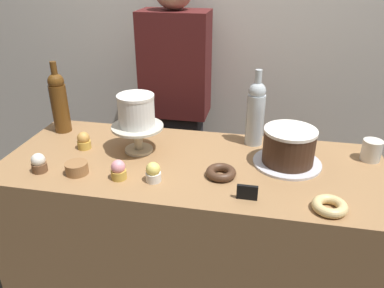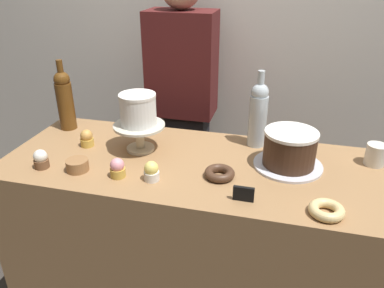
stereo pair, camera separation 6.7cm
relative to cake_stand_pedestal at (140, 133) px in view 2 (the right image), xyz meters
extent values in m
cube|color=silver|center=(0.24, 0.82, 0.31)|extent=(6.00, 0.05, 2.60)
cube|color=#997047|center=(0.24, -0.05, -0.53)|extent=(1.50, 0.60, 0.91)
cylinder|color=beige|center=(0.00, 0.00, -0.07)|extent=(0.12, 0.12, 0.01)
cylinder|color=beige|center=(0.00, 0.00, -0.02)|extent=(0.04, 0.04, 0.09)
cylinder|color=beige|center=(0.00, 0.00, 0.03)|extent=(0.21, 0.21, 0.01)
cylinder|color=white|center=(0.00, 0.00, 0.10)|extent=(0.15, 0.15, 0.12)
cylinder|color=white|center=(0.00, 0.00, 0.16)|extent=(0.15, 0.15, 0.01)
cylinder|color=silver|center=(0.60, 0.01, -0.07)|extent=(0.26, 0.26, 0.01)
cylinder|color=#3D2619|center=(0.60, 0.01, -0.01)|extent=(0.20, 0.20, 0.13)
cylinder|color=white|center=(0.60, 0.01, 0.06)|extent=(0.20, 0.20, 0.01)
cylinder|color=#B2BCC1|center=(0.46, 0.17, 0.03)|extent=(0.08, 0.08, 0.22)
sphere|color=#B2BCC1|center=(0.46, 0.17, 0.16)|extent=(0.07, 0.07, 0.07)
cylinder|color=#B2BCC1|center=(0.46, 0.17, 0.21)|extent=(0.03, 0.03, 0.08)
cylinder|color=#5B3814|center=(-0.41, 0.13, 0.03)|extent=(0.08, 0.08, 0.22)
sphere|color=#5B3814|center=(-0.41, 0.13, 0.16)|extent=(0.07, 0.07, 0.07)
cylinder|color=#5B3814|center=(-0.41, 0.13, 0.21)|extent=(0.03, 0.03, 0.08)
cylinder|color=gold|center=(-0.23, -0.02, -0.06)|extent=(0.06, 0.06, 0.03)
sphere|color=#CC9347|center=(-0.23, -0.02, -0.03)|extent=(0.05, 0.05, 0.05)
cylinder|color=gold|center=(0.00, -0.23, -0.06)|extent=(0.06, 0.06, 0.03)
sphere|color=pink|center=(0.00, -0.23, -0.03)|extent=(0.05, 0.05, 0.05)
cylinder|color=white|center=(0.13, -0.22, -0.06)|extent=(0.06, 0.06, 0.03)
sphere|color=#EFDB6B|center=(0.13, -0.22, -0.03)|extent=(0.05, 0.05, 0.05)
cylinder|color=brown|center=(-0.31, -0.24, -0.06)|extent=(0.06, 0.06, 0.03)
sphere|color=white|center=(-0.31, -0.24, -0.03)|extent=(0.05, 0.05, 0.05)
torus|color=#E0C17F|center=(0.73, -0.28, -0.06)|extent=(0.11, 0.11, 0.03)
torus|color=#472D1E|center=(0.36, -0.14, -0.06)|extent=(0.11, 0.11, 0.03)
cylinder|color=olive|center=(-0.17, -0.22, -0.07)|extent=(0.08, 0.08, 0.01)
cylinder|color=olive|center=(-0.17, -0.22, -0.06)|extent=(0.08, 0.08, 0.01)
cylinder|color=olive|center=(-0.17, -0.22, -0.05)|extent=(0.08, 0.08, 0.01)
cylinder|color=olive|center=(-0.17, -0.22, -0.04)|extent=(0.08, 0.08, 0.01)
cube|color=black|center=(0.47, -0.27, -0.05)|extent=(0.07, 0.01, 0.05)
cylinder|color=silver|center=(0.93, 0.10, -0.04)|extent=(0.08, 0.08, 0.08)
cube|color=black|center=(0.01, 0.60, -0.56)|extent=(0.28, 0.18, 0.85)
cube|color=#4C1919|center=(0.01, 0.60, 0.14)|extent=(0.36, 0.22, 0.55)
camera|label=1|loc=(0.49, -1.33, 0.64)|focal=35.16mm
camera|label=2|loc=(0.56, -1.31, 0.64)|focal=35.16mm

